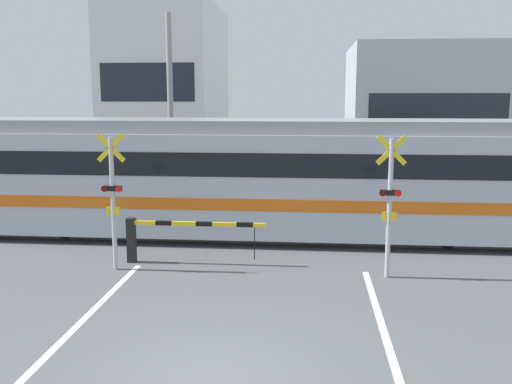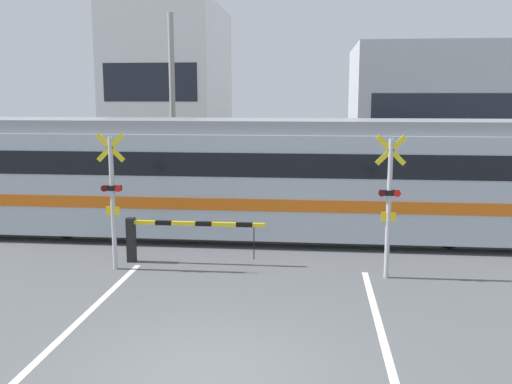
{
  "view_description": "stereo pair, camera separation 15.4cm",
  "coord_description": "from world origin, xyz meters",
  "px_view_note": "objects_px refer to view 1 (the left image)",
  "views": [
    {
      "loc": [
        1.39,
        -7.74,
        4.09
      ],
      "look_at": [
        0.0,
        6.92,
        1.6
      ],
      "focal_mm": 40.0,
      "sensor_mm": 36.0,
      "label": 1
    },
    {
      "loc": [
        1.54,
        -7.72,
        4.09
      ],
      "look_at": [
        0.0,
        6.92,
        1.6
      ],
      "focal_mm": 40.0,
      "sensor_mm": 36.0,
      "label": 2
    }
  ],
  "objects_px": {
    "pedestrian": "(246,178)",
    "crossing_signal_left": "(113,195)",
    "commuter_train": "(253,175)",
    "crossing_barrier_near": "(164,233)",
    "crossing_signal_right": "(390,200)",
    "crossing_barrier_far": "(332,196)"
  },
  "relations": [
    {
      "from": "crossing_barrier_far",
      "to": "crossing_signal_right",
      "type": "relative_size",
      "value": 1.06
    },
    {
      "from": "crossing_barrier_near",
      "to": "pedestrian",
      "type": "distance_m",
      "value": 7.96
    },
    {
      "from": "pedestrian",
      "to": "crossing_signal_left",
      "type": "bearing_deg",
      "value": -104.39
    },
    {
      "from": "crossing_barrier_near",
      "to": "crossing_signal_right",
      "type": "relative_size",
      "value": 1.06
    },
    {
      "from": "crossing_barrier_near",
      "to": "crossing_signal_left",
      "type": "relative_size",
      "value": 1.06
    },
    {
      "from": "commuter_train",
      "to": "crossing_barrier_near",
      "type": "height_order",
      "value": "commuter_train"
    },
    {
      "from": "crossing_barrier_near",
      "to": "crossing_barrier_far",
      "type": "distance_m",
      "value": 7.14
    },
    {
      "from": "commuter_train",
      "to": "crossing_signal_right",
      "type": "relative_size",
      "value": 5.37
    },
    {
      "from": "commuter_train",
      "to": "crossing_signal_right",
      "type": "distance_m",
      "value": 4.86
    },
    {
      "from": "crossing_barrier_near",
      "to": "crossing_signal_right",
      "type": "xyz_separation_m",
      "value": [
        5.34,
        -0.63,
        1.02
      ]
    },
    {
      "from": "crossing_barrier_near",
      "to": "pedestrian",
      "type": "height_order",
      "value": "pedestrian"
    },
    {
      "from": "crossing_signal_left",
      "to": "crossing_signal_right",
      "type": "height_order",
      "value": "same"
    },
    {
      "from": "crossing_signal_left",
      "to": "crossing_signal_right",
      "type": "xyz_separation_m",
      "value": [
        6.37,
        0.0,
        0.0
      ]
    },
    {
      "from": "commuter_train",
      "to": "pedestrian",
      "type": "distance_m",
      "value": 5.15
    },
    {
      "from": "commuter_train",
      "to": "pedestrian",
      "type": "xyz_separation_m",
      "value": [
        -0.78,
        5.03,
        -0.82
      ]
    },
    {
      "from": "crossing_signal_left",
      "to": "pedestrian",
      "type": "distance_m",
      "value": 8.81
    },
    {
      "from": "commuter_train",
      "to": "crossing_barrier_near",
      "type": "relative_size",
      "value": 5.07
    },
    {
      "from": "crossing_signal_right",
      "to": "crossing_signal_left",
      "type": "bearing_deg",
      "value": 180.0
    },
    {
      "from": "crossing_signal_left",
      "to": "crossing_signal_right",
      "type": "distance_m",
      "value": 6.37
    },
    {
      "from": "crossing_signal_left",
      "to": "crossing_barrier_far",
      "type": "bearing_deg",
      "value": 49.8
    },
    {
      "from": "pedestrian",
      "to": "crossing_barrier_near",
      "type": "bearing_deg",
      "value": -98.36
    },
    {
      "from": "commuter_train",
      "to": "crossing_barrier_near",
      "type": "distance_m",
      "value": 3.6
    }
  ]
}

